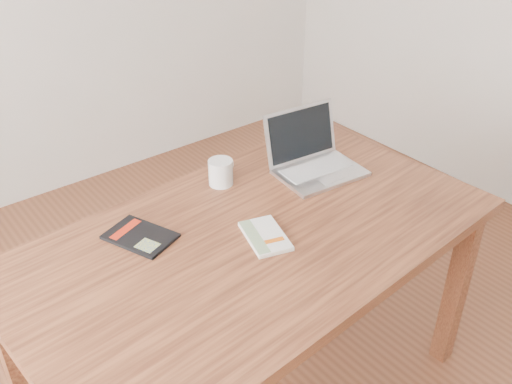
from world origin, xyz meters
TOP-DOWN VIEW (x-y plane):
  - room at (-0.07, 0.00)m, footprint 4.04×4.04m
  - desk at (0.04, 0.11)m, footprint 1.55×0.96m
  - white_guidebook at (0.05, 0.07)m, footprint 0.16×0.21m
  - black_guidebook at (-0.25, 0.30)m, footprint 0.20×0.24m
  - laptop at (0.45, 0.29)m, footprint 0.33×0.29m
  - coffee_mug at (0.13, 0.41)m, footprint 0.12×0.09m

SIDE VIEW (x-z plane):
  - desk at x=0.04m, z-range 0.29..1.04m
  - black_guidebook at x=-0.25m, z-range 0.75..0.76m
  - white_guidebook at x=0.05m, z-range 0.75..0.77m
  - laptop at x=0.45m, z-range 0.69..0.90m
  - coffee_mug at x=0.13m, z-range 0.75..0.84m
  - room at x=-0.07m, z-range 0.01..2.71m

